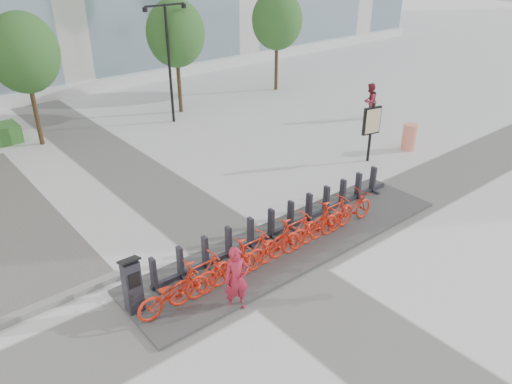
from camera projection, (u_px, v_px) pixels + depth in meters
ground at (263, 266)px, 12.64m from camera, size 120.00×120.00×0.00m
tree_1 at (23, 53)px, 18.39m from camera, size 2.60×2.60×5.10m
tree_2 at (176, 34)px, 22.05m from camera, size 2.60×2.60×5.10m
tree_3 at (277, 20)px, 25.43m from camera, size 2.60×2.60×5.10m
streetlamp at (168, 51)px, 21.01m from camera, size 2.00×0.20×5.00m
dock_pad at (292, 242)px, 13.56m from camera, size 9.60×2.40×0.08m
dock_rail_posts at (283, 220)px, 13.70m from camera, size 8.02×0.50×0.85m
bike_0 at (174, 292)px, 10.89m from camera, size 1.79×0.62×0.94m
bike_1 at (201, 277)px, 11.27m from camera, size 1.73×0.49×1.04m
bike_2 at (227, 267)px, 11.70m from camera, size 1.79×0.62×0.94m
bike_3 at (251, 254)px, 12.08m from camera, size 1.73×0.49×1.04m
bike_4 at (273, 245)px, 12.51m from camera, size 1.79×0.62×0.94m
bike_5 at (294, 234)px, 12.89m from camera, size 1.73×0.49×1.04m
bike_6 at (314, 226)px, 13.32m from camera, size 1.79×0.62×0.94m
bike_7 at (332, 216)px, 13.70m from camera, size 1.73×0.49×1.04m
bike_8 at (349, 210)px, 14.13m from camera, size 1.79×0.62×0.94m
kiosk at (132, 285)px, 10.77m from camera, size 0.44×0.37×1.40m
worker_red at (237, 279)px, 10.90m from camera, size 0.66×0.53×1.57m
pedestrian at (370, 101)px, 22.47m from camera, size 0.90×0.77×1.62m
construction_barrel at (409, 137)px, 19.30m from camera, size 0.66×0.66×1.01m
map_sign at (372, 123)px, 17.87m from camera, size 0.73×0.27×2.22m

